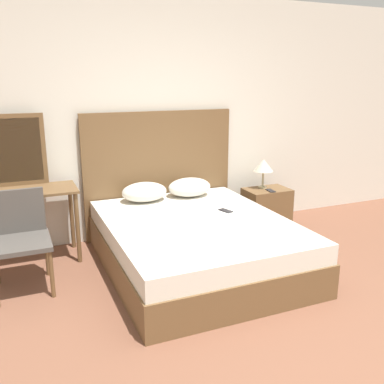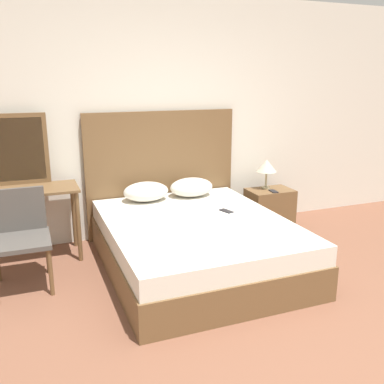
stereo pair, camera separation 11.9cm
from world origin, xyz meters
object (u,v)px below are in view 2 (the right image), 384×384
nightstand (269,208)px  vanity_desk (23,201)px  phone_on_nightstand (273,191)px  chair (20,232)px  phone_on_bed (226,211)px  bed (196,244)px  table_lamp (267,166)px

nightstand → vanity_desk: size_ratio=0.51×
phone_on_nightstand → chair: chair is taller
phone_on_bed → chair: (-1.95, 0.12, 0.00)m
bed → vanity_desk: vanity_desk is taller
vanity_desk → bed: bearing=-27.2°
table_lamp → bed: bearing=-146.5°
phone_on_nightstand → table_lamp: bearing=92.9°
phone_on_nightstand → vanity_desk: vanity_desk is taller
table_lamp → phone_on_nightstand: size_ratio=2.29×
nightstand → vanity_desk: 2.84m
phone_on_bed → nightstand: (0.90, 0.63, -0.26)m
bed → table_lamp: table_lamp is taller
phone_on_bed → chair: chair is taller
phone_on_bed → phone_on_nightstand: (0.89, 0.54, -0.01)m
bed → chair: chair is taller
phone_on_bed → vanity_desk: bearing=161.2°
phone_on_bed → vanity_desk: 2.02m
nightstand → phone_on_bed: bearing=-145.1°
phone_on_nightstand → chair: 2.87m
table_lamp → chair: size_ratio=0.42×
phone_on_bed → chair: size_ratio=0.19×
bed → nightstand: bearing=30.7°
nightstand → vanity_desk: (-2.81, 0.02, 0.39)m
bed → nightstand: (1.29, 0.76, -0.00)m
chair → phone_on_nightstand: bearing=8.4°
nightstand → table_lamp: (-0.02, 0.07, 0.52)m
phone_on_bed → vanity_desk: size_ratio=0.15×
phone_on_nightstand → bed: bearing=-152.2°
vanity_desk → nightstand: bearing=-0.4°
phone_on_bed → phone_on_nightstand: size_ratio=1.04×
vanity_desk → chair: bearing=-94.6°
nightstand → chair: chair is taller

